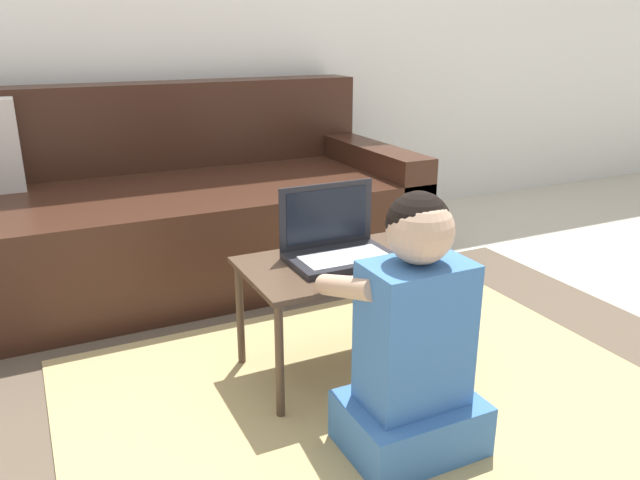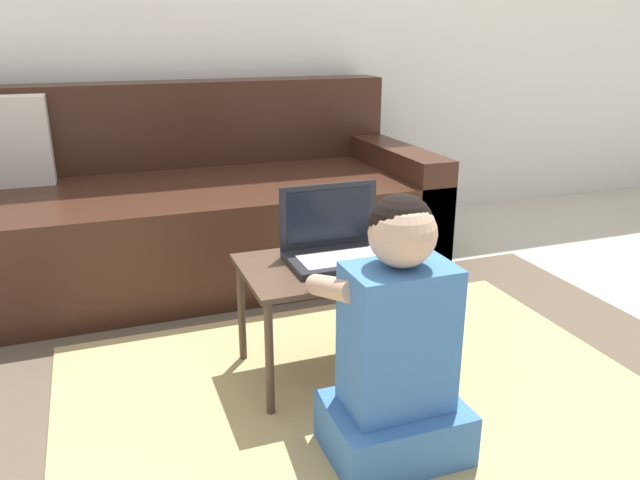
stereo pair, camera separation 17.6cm
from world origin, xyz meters
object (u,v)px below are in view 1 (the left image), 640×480
couch (156,214)px  laptop_desk (340,275)px  computer_mouse (411,247)px  person_seated (413,344)px  laptop (338,247)px

couch → laptop_desk: couch is taller
couch → laptop_desk: 1.11m
computer_mouse → person_seated: (-0.26, -0.40, -0.08)m
laptop → computer_mouse: size_ratio=2.82×
couch → computer_mouse: size_ratio=18.93×
laptop_desk → laptop: (0.00, 0.02, 0.08)m
couch → laptop: (0.33, -1.03, 0.13)m
computer_mouse → laptop_desk: bearing=173.9°
computer_mouse → person_seated: bearing=-123.0°
laptop → person_seated: bearing=-93.4°
couch → person_seated: 1.51m
couch → computer_mouse: (0.56, -1.08, 0.11)m
couch → computer_mouse: couch is taller
laptop → computer_mouse: laptop is taller
couch → person_seated: bearing=-78.2°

